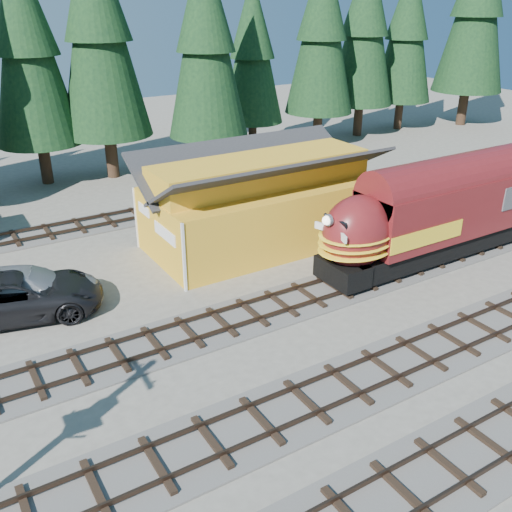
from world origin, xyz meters
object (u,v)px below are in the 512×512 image
locomotive (437,216)px  pickup_truck_a (19,296)px  depot (261,192)px  pickup_truck_b (26,289)px

locomotive → pickup_truck_a: locomotive is taller
depot → pickup_truck_a: bearing=-174.1°
locomotive → pickup_truck_b: (-19.01, 5.68, -1.47)m
depot → pickup_truck_b: (-12.56, -0.82, -2.03)m
depot → locomotive: 9.18m
depot → pickup_truck_b: size_ratio=1.99×
locomotive → pickup_truck_b: 19.90m
depot → pickup_truck_a: (-12.95, -1.34, -2.00)m
locomotive → pickup_truck_b: size_ratio=2.33×
pickup_truck_a → depot: bearing=-70.8°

